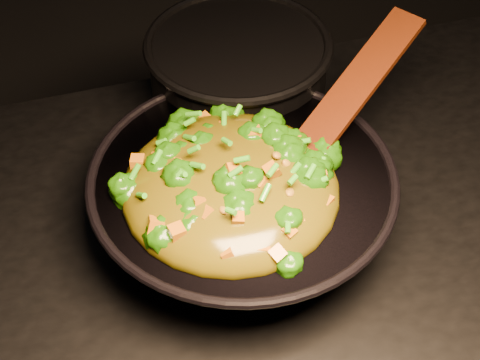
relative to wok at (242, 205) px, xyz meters
name	(u,v)px	position (x,y,z in m)	size (l,w,h in m)	color
wok	(242,205)	(0.00, 0.00, 0.00)	(0.35, 0.35, 0.10)	black
stir_fry	(230,165)	(-0.02, -0.02, 0.09)	(0.25, 0.25, 0.09)	#1F5B06
spatula	(341,105)	(0.13, 0.03, 0.10)	(0.30, 0.04, 0.01)	#371A08
back_pot	(238,81)	(0.06, 0.21, 0.02)	(0.24, 0.24, 0.14)	black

